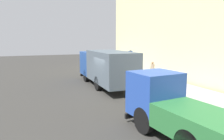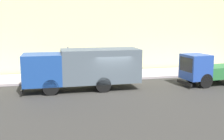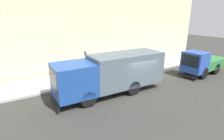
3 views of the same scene
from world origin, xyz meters
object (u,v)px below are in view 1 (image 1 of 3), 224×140
at_px(small_flatbed_truck, 177,110).
at_px(street_sign_post, 130,62).
at_px(large_utility_truck, 105,66).
at_px(traffic_cone_orange, 122,73).
at_px(pedestrian_standing, 130,69).
at_px(pedestrian_walking, 152,70).

xyz_separation_m(small_flatbed_truck, street_sign_post, (3.46, 10.66, 0.59)).
xyz_separation_m(large_utility_truck, traffic_cone_orange, (2.81, 2.67, -1.20)).
distance_m(pedestrian_standing, street_sign_post, 1.28).
xyz_separation_m(pedestrian_walking, pedestrian_standing, (-1.26, 1.97, -0.01)).
distance_m(pedestrian_walking, pedestrian_standing, 2.34).
relative_size(small_flatbed_truck, street_sign_post, 2.10).
bearing_deg(traffic_cone_orange, large_utility_truck, -136.44).
relative_size(small_flatbed_truck, pedestrian_walking, 3.39).
height_order(small_flatbed_truck, pedestrian_standing, small_flatbed_truck).
xyz_separation_m(large_utility_truck, pedestrian_standing, (3.21, 1.83, -0.61)).
distance_m(small_flatbed_truck, traffic_cone_orange, 12.96).
bearing_deg(street_sign_post, pedestrian_standing, 64.19).
bearing_deg(pedestrian_walking, street_sign_post, 166.95).
distance_m(large_utility_truck, pedestrian_standing, 3.74).
bearing_deg(large_utility_truck, pedestrian_walking, -1.16).
height_order(small_flatbed_truck, traffic_cone_orange, small_flatbed_truck).
height_order(large_utility_truck, small_flatbed_truck, large_utility_truck).
relative_size(pedestrian_standing, traffic_cone_orange, 2.91).
relative_size(large_utility_truck, traffic_cone_orange, 14.57).
relative_size(pedestrian_standing, street_sign_post, 0.62).
bearing_deg(traffic_cone_orange, pedestrian_standing, -64.56).
bearing_deg(traffic_cone_orange, pedestrian_walking, -59.43).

